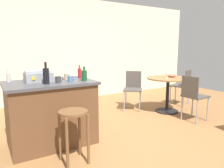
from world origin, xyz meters
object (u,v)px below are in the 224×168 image
cup_2 (58,79)px  bottle_0 (46,75)px  dining_table (168,86)px  bottle_3 (80,73)px  toolbox (38,76)px  wine_glass (167,73)px  serving_bowl (172,75)px  bottle_1 (84,75)px  cup_1 (71,79)px  folding_chair_near (183,84)px  bottle_2 (8,77)px  kitchen_island (51,113)px  folding_chair_far (133,87)px  folding_chair_left (193,94)px  wooden_stool (73,124)px  cup_0 (67,77)px

cup_2 → bottle_0: bearing=-175.0°
dining_table → bottle_3: bearing=-176.4°
toolbox → cup_2: bearing=-50.8°
wine_glass → serving_bowl: wine_glass is taller
bottle_1 → cup_2: size_ratio=1.87×
cup_1 → folding_chair_near: bearing=11.2°
dining_table → bottle_2: bearing=-179.6°
kitchen_island → cup_2: size_ratio=11.00×
kitchen_island → folding_chair_near: size_ratio=1.41×
cup_1 → wine_glass: (2.27, 0.35, -0.10)m
folding_chair_far → serving_bowl: folding_chair_far is taller
kitchen_island → serving_bowl: bearing=6.2°
folding_chair_near → cup_2: bearing=-169.1°
bottle_1 → dining_table: bearing=11.3°
bottle_1 → bottle_3: (0.05, 0.30, 0.00)m
serving_bowl → cup_1: bearing=-170.2°
cup_2 → bottle_3: bearing=33.5°
dining_table → folding_chair_left: folding_chair_left is taller
folding_chair_far → bottle_1: size_ratio=4.14×
folding_chair_near → dining_table: bearing=-163.8°
bottle_2 → cup_2: (0.59, -0.40, -0.02)m
wooden_stool → bottle_1: bottle_1 is taller
cup_0 → cup_2: cup_0 is taller
toolbox → wine_glass: size_ratio=2.62×
toolbox → cup_0: 0.42m
bottle_3 → folding_chair_near: bearing=6.9°
kitchen_island → toolbox: toolbox is taller
wine_glass → bottle_2: bearing=179.5°
bottle_1 → cup_0: (-0.19, 0.23, -0.03)m
wine_glass → cup_2: bearing=-171.3°
wooden_stool → cup_2: bearing=90.1°
toolbox → serving_bowl: toolbox is taller
folding_chair_left → cup_0: bearing=168.0°
cup_0 → bottle_0: bearing=-147.9°
folding_chair_near → toolbox: bearing=-173.9°
dining_table → toolbox: size_ratio=2.42×
bottle_2 → wine_glass: bottle_2 is taller
bottle_0 → cup_1: 0.37m
folding_chair_near → bottle_0: bottle_0 is taller
folding_chair_far → serving_bowl: bearing=-37.2°
bottle_2 → folding_chair_left: bearing=-12.3°
wooden_stool → bottle_3: 1.07m
folding_chair_near → bottle_2: bearing=-176.6°
dining_table → bottle_2: (-3.14, -0.02, 0.42)m
folding_chair_near → cup_1: size_ratio=7.54×
cup_1 → cup_2: (-0.19, -0.02, 0.00)m
folding_chair_near → bottle_0: size_ratio=2.98×
folding_chair_far → wine_glass: wine_glass is taller
cup_2 → serving_bowl: size_ratio=0.63×
bottle_1 → bottle_3: 0.30m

